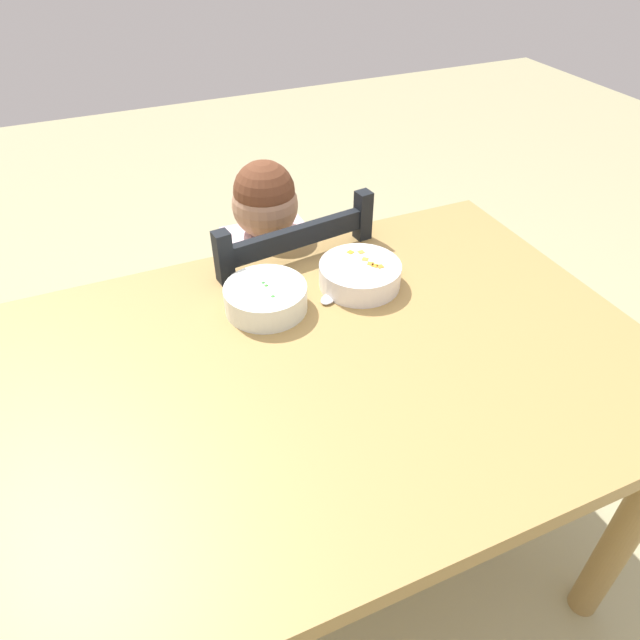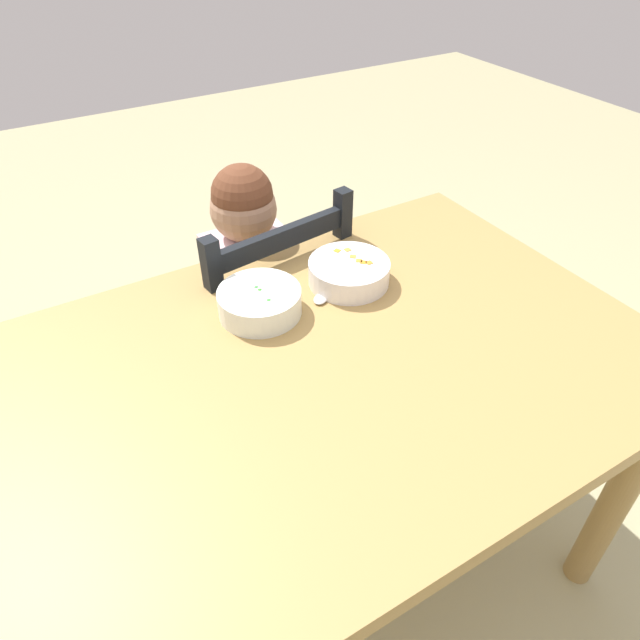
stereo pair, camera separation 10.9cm
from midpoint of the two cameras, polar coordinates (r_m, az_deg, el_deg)
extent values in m
plane|color=tan|center=(1.73, -2.32, -23.43)|extent=(8.00, 8.00, 0.00)
cube|color=#A17F46|center=(1.12, -3.30, -5.33)|extent=(1.37, 0.90, 0.04)
cylinder|color=#A17F46|center=(1.55, 25.84, -15.42)|extent=(0.07, 0.07, 0.73)
cylinder|color=#A17F46|center=(1.62, -29.71, -14.08)|extent=(0.07, 0.07, 0.73)
cylinder|color=#A17F46|center=(1.87, 8.25, -0.19)|extent=(0.07, 0.07, 0.73)
cube|color=black|center=(1.74, -8.72, -0.70)|extent=(0.47, 0.47, 0.02)
cube|color=black|center=(2.08, -6.40, -0.75)|extent=(0.04, 0.04, 0.42)
cube|color=black|center=(1.97, -15.72, -5.09)|extent=(0.04, 0.04, 0.42)
cube|color=black|center=(1.85, 0.10, -6.67)|extent=(0.04, 0.04, 0.42)
cube|color=black|center=(1.72, -10.15, -12.16)|extent=(0.04, 0.04, 0.42)
cube|color=black|center=(1.55, 0.11, 5.25)|extent=(0.04, 0.04, 0.45)
cube|color=black|center=(1.40, -12.22, -0.20)|extent=(0.04, 0.04, 0.45)
cube|color=black|center=(1.38, -6.15, 7.99)|extent=(0.36, 0.07, 0.05)
cube|color=black|center=(1.45, -5.79, 3.40)|extent=(0.36, 0.07, 0.05)
cube|color=silver|center=(1.62, -8.86, 3.37)|extent=(0.22, 0.14, 0.32)
sphere|color=#A67A5D|center=(1.49, -9.75, 10.78)|extent=(0.17, 0.17, 0.17)
sphere|color=brown|center=(1.48, -9.91, 12.09)|extent=(0.16, 0.16, 0.16)
cylinder|color=#3F4C72|center=(1.77, -7.72, -9.27)|extent=(0.07, 0.07, 0.44)
cylinder|color=#3F4C72|center=(1.80, -4.51, -8.00)|extent=(0.07, 0.07, 0.44)
cylinder|color=silver|center=(1.46, -12.25, 2.43)|extent=(0.06, 0.24, 0.13)
cylinder|color=silver|center=(1.54, -3.21, 5.41)|extent=(0.06, 0.24, 0.13)
cylinder|color=white|center=(1.23, -8.56, 1.68)|extent=(0.18, 0.18, 0.06)
cylinder|color=white|center=(1.24, -8.45, 0.76)|extent=(0.08, 0.08, 0.01)
cylinder|color=green|center=(1.22, -8.60, 2.00)|extent=(0.15, 0.15, 0.03)
sphere|color=green|center=(1.19, -7.75, 1.74)|extent=(0.01, 0.01, 0.01)
sphere|color=green|center=(1.22, -8.56, 2.76)|extent=(0.01, 0.01, 0.01)
sphere|color=#3F8C40|center=(1.23, -8.90, 3.02)|extent=(0.01, 0.01, 0.01)
cylinder|color=white|center=(1.31, 0.51, 4.69)|extent=(0.19, 0.19, 0.05)
cylinder|color=white|center=(1.32, 0.50, 3.83)|extent=(0.08, 0.08, 0.01)
cylinder|color=orange|center=(1.30, 0.51, 4.98)|extent=(0.15, 0.15, 0.03)
cube|color=orange|center=(1.30, 2.51, 5.48)|extent=(0.01, 0.01, 0.01)
cube|color=orange|center=(1.34, -0.63, 6.69)|extent=(0.02, 0.02, 0.01)
cube|color=orange|center=(1.34, 0.42, 6.77)|extent=(0.01, 0.01, 0.01)
cube|color=orange|center=(1.30, 1.95, 5.53)|extent=(0.02, 0.02, 0.01)
cube|color=orange|center=(1.30, 1.50, 5.69)|extent=(0.02, 0.02, 0.01)
cube|color=orange|center=(1.32, 0.91, 6.10)|extent=(0.02, 0.02, 0.01)
cube|color=silver|center=(1.32, -1.31, 3.61)|extent=(0.08, 0.07, 0.00)
ellipsoid|color=silver|center=(1.26, -2.39, 2.05)|extent=(0.05, 0.05, 0.01)
camera|label=1|loc=(0.05, 87.24, 2.21)|focal=32.16mm
camera|label=2|loc=(0.05, -92.76, -2.21)|focal=32.16mm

